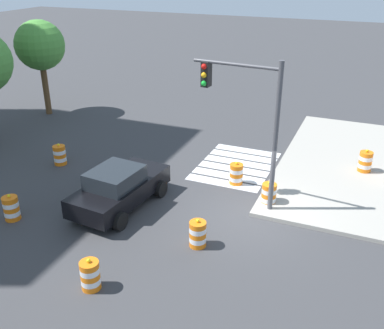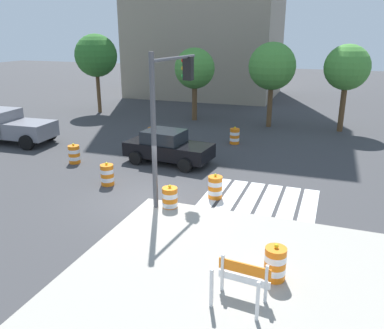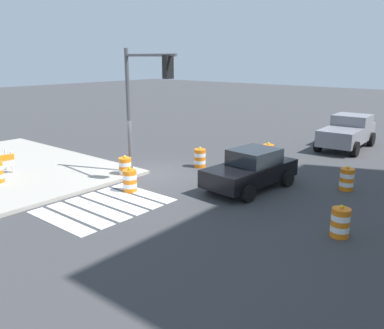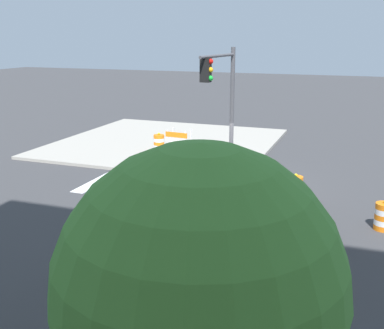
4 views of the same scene
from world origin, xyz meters
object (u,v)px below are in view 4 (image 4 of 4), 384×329
object	(u,v)px
street_tree_streetside_mid	(199,289)
sports_car	(240,207)
traffic_barrel_far_curb	(105,269)
traffic_barrel_on_sidewalk	(159,143)
traffic_barrel_near_corner	(295,188)
traffic_barrel_lane_center	(298,274)
construction_barricade	(178,138)
traffic_barrel_crosswalk_end	(383,216)
traffic_barrel_median_far	(219,169)
traffic_barrel_median_near	(179,177)
traffic_light_pole	(222,93)

from	to	relation	value
street_tree_streetside_mid	sports_car	bearing A→B (deg)	-77.92
traffic_barrel_far_curb	street_tree_streetside_mid	distance (m)	7.67
sports_car	traffic_barrel_on_sidewalk	world-z (taller)	sports_car
traffic_barrel_near_corner	street_tree_streetside_mid	distance (m)	14.05
traffic_barrel_near_corner	traffic_barrel_lane_center	size ratio (longest dim) A/B	1.00
traffic_barrel_on_sidewalk	construction_barricade	bearing A→B (deg)	-118.80
traffic_barrel_crosswalk_end	construction_barricade	size ratio (longest dim) A/B	0.78
traffic_barrel_median_far	traffic_barrel_far_curb	xyz separation A→B (m)	(-0.03, 9.74, 0.00)
sports_car	traffic_barrel_lane_center	size ratio (longest dim) A/B	4.36
sports_car	traffic_barrel_on_sidewalk	size ratio (longest dim) A/B	4.36
traffic_barrel_crosswalk_end	traffic_barrel_median_near	distance (m)	8.08
traffic_barrel_median_near	traffic_barrel_near_corner	bearing A→B (deg)	-177.54
sports_car	traffic_barrel_lane_center	xyz separation A→B (m)	(-2.31, 3.13, -0.36)
traffic_barrel_median_far	traffic_barrel_near_corner	bearing A→B (deg)	157.22
traffic_barrel_near_corner	traffic_barrel_crosswalk_end	xyz separation A→B (m)	(-3.12, 2.03, 0.00)
traffic_barrel_crosswalk_end	traffic_barrel_median_far	world-z (taller)	same
traffic_barrel_crosswalk_end	traffic_barrel_median_near	world-z (taller)	same
sports_car	traffic_barrel_median_far	size ratio (longest dim) A/B	4.36
traffic_barrel_median_far	traffic_light_pole	world-z (taller)	traffic_light_pole
traffic_barrel_median_near	street_tree_streetside_mid	world-z (taller)	street_tree_streetside_mid
traffic_barrel_median_far	traffic_barrel_lane_center	world-z (taller)	same
traffic_barrel_median_near	traffic_barrel_far_curb	world-z (taller)	same
traffic_light_pole	traffic_barrel_crosswalk_end	bearing A→B (deg)	157.87
sports_car	construction_barricade	distance (m)	11.22
traffic_barrel_lane_center	traffic_light_pole	size ratio (longest dim) A/B	0.19
street_tree_streetside_mid	traffic_light_pole	bearing A→B (deg)	-74.06
traffic_barrel_lane_center	traffic_barrel_crosswalk_end	bearing A→B (deg)	-113.04
traffic_barrel_near_corner	traffic_barrel_median_near	world-z (taller)	same
sports_car	traffic_light_pole	size ratio (longest dim) A/B	0.81
traffic_barrel_median_near	traffic_barrel_on_sidewalk	size ratio (longest dim) A/B	1.00
traffic_barrel_lane_center	traffic_barrel_near_corner	bearing A→B (deg)	-80.98
traffic_barrel_far_curb	street_tree_streetside_mid	world-z (taller)	street_tree_streetside_mid
traffic_barrel_crosswalk_end	traffic_barrel_lane_center	size ratio (longest dim) A/B	1.00
traffic_barrel_far_curb	traffic_barrel_on_sidewalk	bearing A→B (deg)	-71.49
traffic_barrel_median_near	traffic_barrel_on_sidewalk	bearing A→B (deg)	-57.72
construction_barricade	street_tree_streetside_mid	world-z (taller)	street_tree_streetside_mid
traffic_barrel_median_far	construction_barricade	xyz separation A→B (m)	(3.68, -4.31, 0.27)
traffic_barrel_crosswalk_end	construction_barricade	xyz separation A→B (m)	(10.34, -7.82, 0.27)
traffic_barrel_crosswalk_end	street_tree_streetside_mid	bearing A→B (deg)	79.16
traffic_barrel_far_curb	sports_car	bearing A→B (deg)	-116.48
traffic_barrel_lane_center	traffic_barrel_on_sidewalk	size ratio (longest dim) A/B	1.00
traffic_barrel_near_corner	traffic_light_pole	distance (m)	4.70
traffic_barrel_far_curb	street_tree_streetside_mid	bearing A→B (deg)	129.29
traffic_barrel_median_far	traffic_barrel_lane_center	bearing A→B (deg)	119.06
sports_car	street_tree_streetside_mid	world-z (taller)	street_tree_streetside_mid
traffic_barrel_median_near	traffic_barrel_lane_center	world-z (taller)	same
traffic_barrel_crosswalk_end	street_tree_streetside_mid	xyz separation A→B (m)	(2.22, 11.61, 3.24)
traffic_barrel_crosswalk_end	traffic_barrel_far_curb	distance (m)	9.10
traffic_barrel_median_near	sports_car	bearing A→B (deg)	135.23
traffic_barrel_near_corner	traffic_barrel_median_far	xyz separation A→B (m)	(3.53, -1.48, 0.00)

